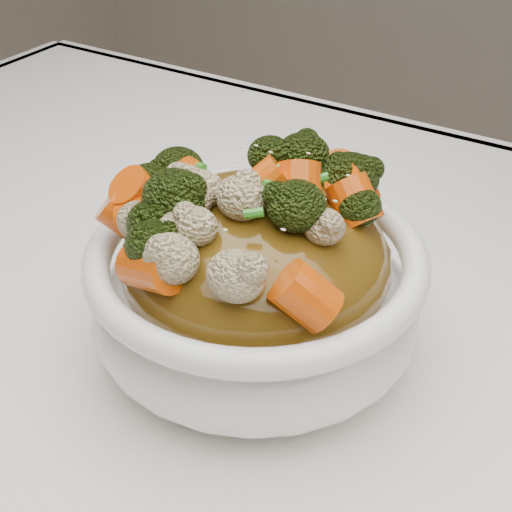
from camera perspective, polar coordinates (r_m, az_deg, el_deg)
The scene contains 8 objects.
tablecloth at distance 0.49m, azimuth 2.54°, elevation -10.29°, with size 1.20×0.80×0.04m, color white.
bowl at distance 0.46m, azimuth 0.00°, elevation -3.26°, with size 0.21×0.21×0.08m, color white, non-canonical shape.
sauce_base at distance 0.44m, azimuth 0.00°, elevation -0.31°, with size 0.17×0.17×0.09m, color #53390E.
carrots at distance 0.41m, azimuth 0.00°, elevation 6.67°, with size 0.17×0.17×0.05m, color #D44D06, non-canonical shape.
broccoli at distance 0.41m, azimuth 0.00°, elevation 6.55°, with size 0.17×0.17×0.04m, color black, non-canonical shape.
cauliflower at distance 0.41m, azimuth 0.00°, elevation 6.31°, with size 0.17×0.17×0.04m, color #D0BD8E, non-canonical shape.
scallions at distance 0.41m, azimuth 0.00°, elevation 6.79°, with size 0.13×0.13×0.02m, color #29811D, non-canonical shape.
sesame_seeds at distance 0.41m, azimuth 0.00°, elevation 6.79°, with size 0.15×0.15×0.01m, color beige, non-canonical shape.
Camera 1 is at (0.16, -0.30, 1.08)m, focal length 50.00 mm.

